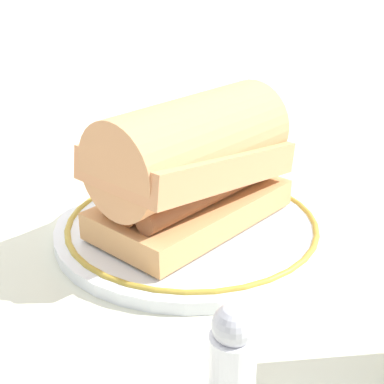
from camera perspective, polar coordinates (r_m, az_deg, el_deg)
name	(u,v)px	position (r m, az deg, el deg)	size (l,w,h in m)	color
ground_plane	(185,239)	(0.54, -0.76, -4.92)	(1.50, 1.50, 0.00)	beige
plate	(192,226)	(0.54, 0.00, -3.58)	(0.27, 0.27, 0.01)	white
sausage_sandwich	(192,163)	(0.52, 0.00, 3.01)	(0.22, 0.16, 0.12)	tan
salt_shaker	(233,357)	(0.34, 4.23, -16.77)	(0.03, 0.03, 0.07)	white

